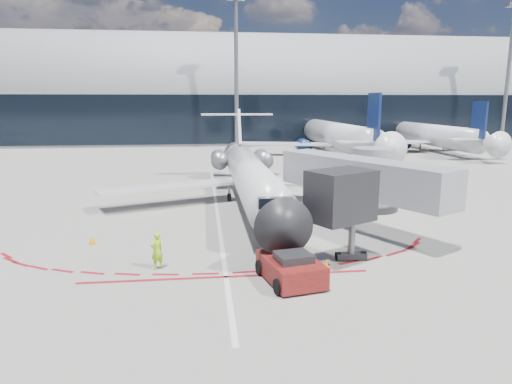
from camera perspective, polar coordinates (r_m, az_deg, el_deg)
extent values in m
plane|color=slate|center=(33.33, -4.78, -3.20)|extent=(260.00, 260.00, 0.00)
cube|color=silver|center=(35.27, -4.89, -2.38)|extent=(0.25, 40.00, 0.01)
cube|color=maroon|center=(22.38, -3.76, -10.53)|extent=(14.00, 0.25, 0.01)
cube|color=gray|center=(97.32, -6.16, 9.27)|extent=(150.00, 24.00, 10.00)
cylinder|color=gray|center=(97.28, -6.22, 12.22)|extent=(150.00, 24.00, 24.00)
cube|color=black|center=(85.28, -6.07, 9.00)|extent=(150.00, 0.20, 9.00)
cube|color=gray|center=(29.87, 12.94, 1.91)|extent=(8.22, 12.61, 2.30)
cube|color=black|center=(23.56, 10.57, -0.46)|extent=(3.86, 3.44, 2.60)
cylinder|color=slate|center=(24.76, 11.87, -5.67)|extent=(0.36, 0.36, 2.40)
cube|color=black|center=(25.06, 11.78, -7.81)|extent=(1.60, 0.60, 0.30)
cylinder|color=gray|center=(36.43, 14.39, 1.58)|extent=(3.20, 3.20, 4.80)
cylinder|color=black|center=(36.84, 14.23, -1.71)|extent=(4.00, 4.00, 0.50)
cylinder|color=slate|center=(80.59, -2.47, 14.25)|extent=(0.70, 0.70, 25.00)
cylinder|color=slate|center=(97.94, 28.94, 12.37)|extent=(0.70, 0.70, 25.00)
cylinder|color=silver|center=(35.73, -0.62, 1.89)|extent=(2.85, 23.25, 2.85)
cone|color=black|center=(23.01, 2.83, -3.41)|extent=(2.85, 2.96, 2.85)
cone|color=silver|center=(49.07, -2.29, 4.45)|extent=(2.85, 3.80, 2.85)
cube|color=black|center=(24.50, 2.20, -1.10)|extent=(1.80, 1.48, 0.58)
cube|color=silver|center=(37.37, -10.92, 0.62)|extent=(11.32, 6.71, 0.33)
cube|color=silver|center=(38.65, 8.84, 1.04)|extent=(11.32, 6.71, 0.33)
cube|color=silver|center=(47.78, -2.21, 7.32)|extent=(0.26, 4.96, 5.05)
cube|color=silver|center=(49.90, -2.43, 9.68)|extent=(7.61, 1.69, 0.17)
cylinder|color=slate|center=(44.73, -4.65, 4.10)|extent=(1.59, 3.59, 1.59)
cylinder|color=slate|center=(45.09, 0.88, 4.19)|extent=(1.59, 3.59, 1.59)
cylinder|color=black|center=(26.83, 1.60, -6.11)|extent=(0.23, 0.59, 0.59)
cylinder|color=black|center=(38.59, -3.37, -0.66)|extent=(0.32, 0.68, 0.68)
cylinder|color=black|center=(38.89, 1.30, -0.55)|extent=(0.32, 0.68, 0.68)
cylinder|color=slate|center=(26.74, 1.60, -5.53)|extent=(0.19, 0.19, 1.16)
cube|color=#580C11|center=(21.69, 4.33, -9.55)|extent=(2.93, 3.97, 1.01)
cube|color=black|center=(21.17, 4.72, -8.15)|extent=(1.81, 1.64, 0.39)
cylinder|color=slate|center=(23.91, 2.01, -8.08)|extent=(0.71, 2.87, 0.11)
cylinder|color=black|center=(20.35, 2.88, -11.75)|extent=(0.46, 0.77, 0.72)
cylinder|color=black|center=(21.17, 8.34, -10.92)|extent=(0.46, 0.77, 0.72)
cylinder|color=black|center=(22.49, 0.56, -9.44)|extent=(0.46, 0.77, 0.72)
cylinder|color=black|center=(23.24, 5.57, -8.80)|extent=(0.46, 0.77, 0.72)
imported|color=#9FDC17|center=(23.56, -12.28, -7.18)|extent=(0.83, 0.81, 1.92)
cone|color=orange|center=(28.71, -19.81, -5.68)|extent=(0.39, 0.39, 0.54)
cone|color=orange|center=(23.47, 8.76, -8.94)|extent=(0.37, 0.37, 0.51)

